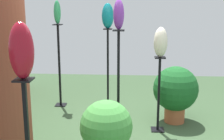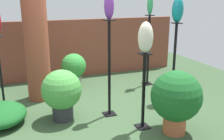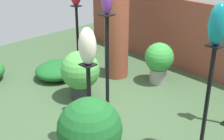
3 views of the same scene
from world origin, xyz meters
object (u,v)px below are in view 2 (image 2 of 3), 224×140
at_px(pedestal_ivory, 143,95).
at_px(potted_plant_front_left, 62,92).
at_px(pedestal_ruby, 1,78).
at_px(art_vase_jade, 150,5).
at_px(potted_plant_mid_right, 176,98).
at_px(pedestal_violet, 109,73).
at_px(pedestal_teal, 174,64).
at_px(potted_plant_walkway_edge, 74,68).
at_px(brick_pillar, 36,32).
at_px(art_vase_ivory, 146,38).
at_px(art_vase_teal, 178,10).
at_px(pedestal_jade, 148,53).
at_px(art_vase_violet, 109,6).

distance_m(pedestal_ivory, potted_plant_front_left, 1.30).
xyz_separation_m(pedestal_ivory, pedestal_ruby, (-1.97, 1.37, 0.08)).
bearing_deg(art_vase_jade, potted_plant_mid_right, -108.11).
bearing_deg(pedestal_violet, pedestal_teal, 10.36).
height_order(pedestal_ruby, potted_plant_walkway_edge, pedestal_ruby).
bearing_deg(brick_pillar, art_vase_jade, -0.20).
relative_size(art_vase_ivory, art_vase_jade, 1.04).
relative_size(pedestal_violet, art_vase_teal, 3.49).
distance_m(pedestal_jade, potted_plant_walkway_edge, 1.66).
xyz_separation_m(art_vase_violet, art_vase_jade, (1.36, 1.16, -0.04)).
distance_m(pedestal_teal, pedestal_violet, 1.44).
height_order(pedestal_ivory, art_vase_ivory, art_vase_ivory).
xyz_separation_m(brick_pillar, pedestal_jade, (2.36, -0.01, -0.59)).
relative_size(art_vase_ivory, potted_plant_walkway_edge, 0.58).
height_order(art_vase_violet, potted_plant_walkway_edge, art_vase_violet).
height_order(art_vase_teal, art_vase_jade, art_vase_jade).
bearing_deg(art_vase_violet, pedestal_violet, 0.00).
bearing_deg(pedestal_jade, art_vase_teal, -86.11).
bearing_deg(pedestal_teal, pedestal_ruby, 170.65).
bearing_deg(pedestal_jade, art_vase_ivory, -120.50).
height_order(pedestal_jade, potted_plant_mid_right, pedestal_jade).
distance_m(pedestal_jade, art_vase_violet, 2.09).
bearing_deg(art_vase_violet, potted_plant_walkway_edge, 99.27).
bearing_deg(art_vase_ivory, pedestal_ruby, 145.24).
xyz_separation_m(brick_pillar, potted_plant_front_left, (0.24, -1.06, -0.83)).
distance_m(brick_pillar, art_vase_jade, 2.40).
bearing_deg(art_vase_jade, art_vase_ivory, -120.50).
bearing_deg(potted_plant_mid_right, art_vase_teal, 57.63).
relative_size(art_vase_violet, art_vase_jade, 0.97).
height_order(pedestal_violet, potted_plant_front_left, pedestal_violet).
relative_size(pedestal_ivory, potted_plant_walkway_edge, 1.52).
height_order(pedestal_violet, art_vase_ivory, art_vase_ivory).
height_order(pedestal_ivory, art_vase_teal, art_vase_teal).
relative_size(pedestal_violet, pedestal_jade, 1.03).
distance_m(pedestal_ruby, pedestal_jade, 3.04).
distance_m(pedestal_violet, potted_plant_mid_right, 1.15).
bearing_deg(brick_pillar, art_vase_ivory, -53.40).
bearing_deg(pedestal_jade, potted_plant_walkway_edge, 167.91).
distance_m(pedestal_teal, potted_plant_mid_right, 1.39).
height_order(pedestal_teal, pedestal_jade, pedestal_jade).
distance_m(art_vase_ivory, art_vase_violet, 0.80).
xyz_separation_m(pedestal_jade, art_vase_violet, (-1.36, -1.16, 1.08)).
distance_m(pedestal_ivory, art_vase_teal, 1.82).
xyz_separation_m(brick_pillar, pedestal_teal, (2.42, -0.91, -0.62)).
bearing_deg(art_vase_teal, pedestal_ivory, -141.99).
bearing_deg(potted_plant_walkway_edge, pedestal_ivory, -75.08).
xyz_separation_m(pedestal_ivory, potted_plant_mid_right, (0.36, -0.30, 0.01)).
bearing_deg(art_vase_teal, pedestal_jade, 93.89).
relative_size(pedestal_ruby, art_vase_teal, 2.90).
bearing_deg(pedestal_jade, pedestal_teal, -86.11).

